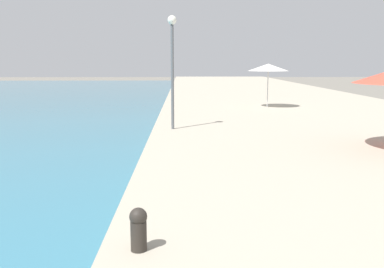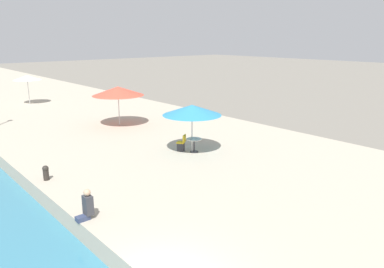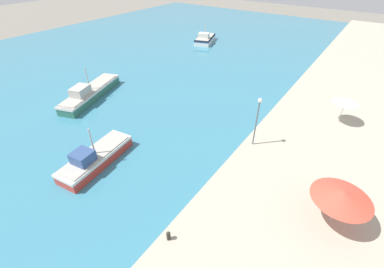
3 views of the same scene
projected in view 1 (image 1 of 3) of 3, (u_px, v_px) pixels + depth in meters
quay_promenade at (267, 101)px, 34.11m from camera, size 16.00×90.00×0.74m
cafe_umbrella_striped at (268, 67)px, 25.60m from camera, size 2.42×2.42×2.62m
mooring_bollard at (138, 228)px, 6.27m from camera, size 0.26×0.26×0.65m
lamppost at (172, 53)px, 17.16m from camera, size 0.36×0.36×4.56m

